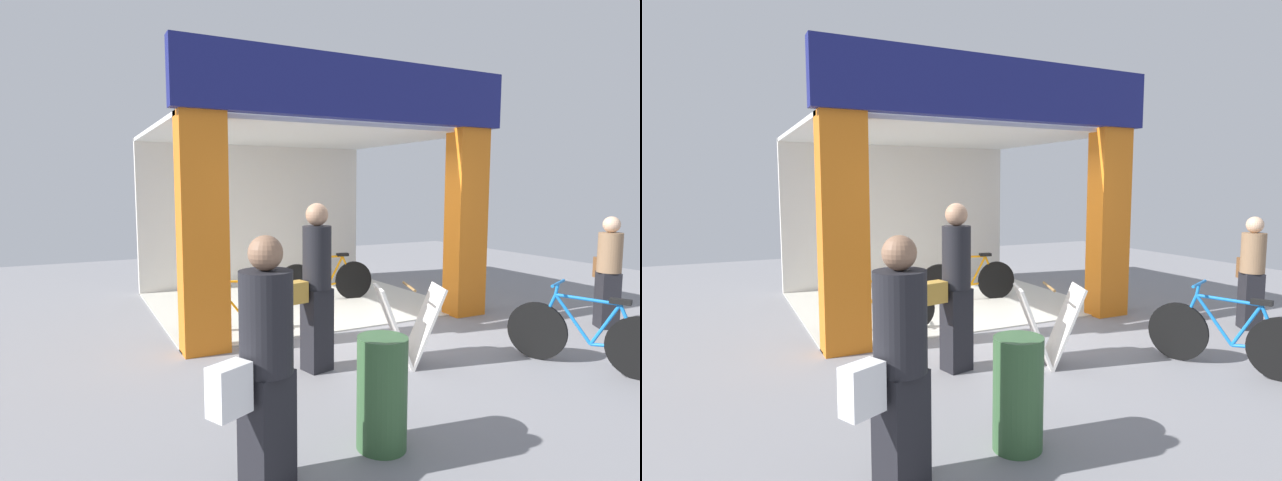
% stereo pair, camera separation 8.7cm
% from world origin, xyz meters
% --- Properties ---
extents(ground_plane, '(17.13, 17.13, 0.00)m').
position_xyz_m(ground_plane, '(0.00, 0.00, 0.00)').
color(ground_plane, gray).
rests_on(ground_plane, ground).
extents(shop_facade, '(4.76, 4.08, 3.59)m').
position_xyz_m(shop_facade, '(0.00, 1.74, 1.89)').
color(shop_facade, beige).
rests_on(shop_facade, ground).
extents(bicycle_inside_0, '(1.48, 0.50, 0.84)m').
position_xyz_m(bicycle_inside_0, '(-1.42, 0.60, 0.34)').
color(bicycle_inside_0, black).
rests_on(bicycle_inside_0, ground).
extents(bicycle_inside_1, '(1.68, 0.46, 0.93)m').
position_xyz_m(bicycle_inside_1, '(0.52, 1.75, 0.37)').
color(bicycle_inside_1, black).
rests_on(bicycle_inside_1, ground).
extents(bicycle_parked_0, '(0.71, 1.55, 0.92)m').
position_xyz_m(bicycle_parked_0, '(1.52, -2.42, 0.37)').
color(bicycle_parked_0, black).
rests_on(bicycle_parked_0, ground).
extents(sandwich_board_sign, '(0.84, 0.70, 0.90)m').
position_xyz_m(sandwich_board_sign, '(-0.11, -1.44, 0.45)').
color(sandwich_board_sign, silver).
rests_on(sandwich_board_sign, ground).
extents(pedestrian_0, '(0.66, 0.49, 1.67)m').
position_xyz_m(pedestrian_0, '(-2.35, -2.95, 0.86)').
color(pedestrian_0, black).
rests_on(pedestrian_0, ground).
extents(pedestrian_1, '(0.46, 0.56, 1.56)m').
position_xyz_m(pedestrian_1, '(3.26, -1.47, 0.80)').
color(pedestrian_1, black).
rests_on(pedestrian_1, ground).
extents(pedestrian_2, '(0.63, 0.37, 1.79)m').
position_xyz_m(pedestrian_2, '(-1.10, -1.14, 0.93)').
color(pedestrian_2, black).
rests_on(pedestrian_2, ground).
extents(trash_bin, '(0.38, 0.38, 0.86)m').
position_xyz_m(trash_bin, '(-1.38, -2.83, 0.43)').
color(trash_bin, '#335933').
rests_on(trash_bin, ground).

